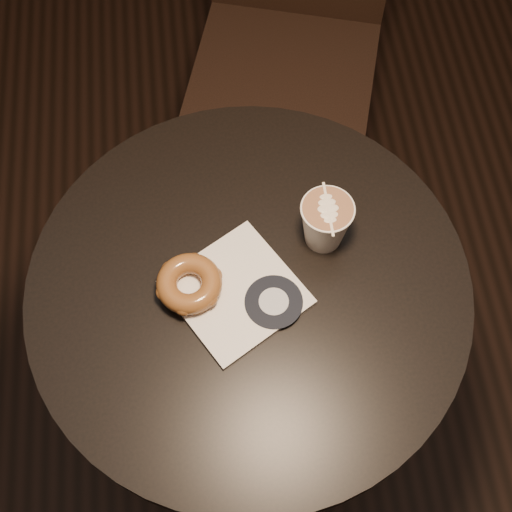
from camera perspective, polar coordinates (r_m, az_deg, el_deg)
The scene contains 5 objects.
cafe_table at distance 1.30m, azimuth -0.51°, elevation -5.94°, with size 0.70×0.70×0.75m.
chair at distance 1.71m, azimuth 2.96°, elevation 19.48°, with size 0.52×0.52×1.05m.
pastry_bag at distance 1.10m, azimuth -1.61°, elevation -2.90°, with size 0.18×0.18×0.01m, color white.
doughnut at distance 1.09m, azimuth -5.37°, elevation -2.21°, with size 0.10×0.10×0.03m, color brown.
latte_cup at distance 1.11m, azimuth 5.57°, elevation 2.61°, with size 0.08×0.08×0.09m, color white, non-canonical shape.
Camera 1 is at (-0.04, -0.46, 1.76)m, focal length 50.00 mm.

